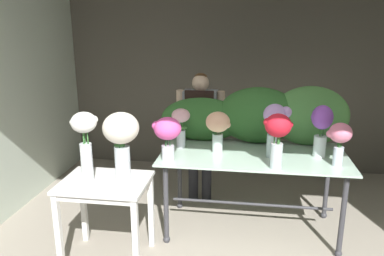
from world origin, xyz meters
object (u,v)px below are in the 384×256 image
object	(u,v)px
display_table_glass	(253,165)
vase_crimson_carnations	(278,133)
vase_fuchsia_roses	(168,132)
vase_lilac_dahlias	(275,125)
vase_white_roses_tall	(85,138)
vase_rosy_freesia	(340,138)
vase_violet_peonies	(321,126)
vase_cream_lisianthus_tall	(121,137)
florist	(200,124)
vase_blush_stock	(181,123)
side_table_white	(105,192)
vase_peach_hydrangea	(218,127)

from	to	relation	value
display_table_glass	vase_crimson_carnations	xyz separation A→B (m)	(0.20, -0.38, 0.46)
vase_fuchsia_roses	vase_crimson_carnations	xyz separation A→B (m)	(1.01, -0.08, 0.06)
vase_lilac_dahlias	vase_white_roses_tall	distance (m)	1.77
vase_lilac_dahlias	vase_white_roses_tall	bearing A→B (deg)	-159.05
vase_lilac_dahlias	vase_rosy_freesia	size ratio (longest dim) A/B	1.30
vase_rosy_freesia	vase_violet_peonies	world-z (taller)	vase_violet_peonies
display_table_glass	vase_fuchsia_roses	distance (m)	0.96
display_table_glass	vase_cream_lisianthus_tall	bearing A→B (deg)	-150.59
vase_violet_peonies	vase_crimson_carnations	world-z (taller)	vase_violet_peonies
florist	vase_blush_stock	xyz separation A→B (m)	(-0.14, -0.55, 0.16)
vase_violet_peonies	vase_rosy_freesia	bearing A→B (deg)	-61.95
vase_blush_stock	vase_crimson_carnations	xyz separation A→B (m)	(0.96, -0.47, 0.06)
side_table_white	vase_white_roses_tall	world-z (taller)	vase_white_roses_tall
side_table_white	vase_white_roses_tall	size ratio (longest dim) A/B	1.26
florist	vase_blush_stock	size ratio (longest dim) A/B	3.76
florist	vase_rosy_freesia	distance (m)	1.65
vase_blush_stock	display_table_glass	bearing A→B (deg)	-6.58
display_table_glass	side_table_white	size ratio (longest dim) A/B	2.38
vase_rosy_freesia	vase_crimson_carnations	bearing A→B (deg)	-165.46
display_table_glass	side_table_white	xyz separation A→B (m)	(-1.31, -0.71, -0.05)
florist	vase_white_roses_tall	bearing A→B (deg)	-121.90
vase_lilac_dahlias	vase_white_roses_tall	xyz separation A→B (m)	(-1.66, -0.63, -0.01)
vase_peach_hydrangea	vase_rosy_freesia	size ratio (longest dim) A/B	1.04
side_table_white	florist	bearing A→B (deg)	63.04
vase_white_roses_tall	vase_lilac_dahlias	bearing A→B (deg)	20.95
vase_rosy_freesia	vase_violet_peonies	bearing A→B (deg)	118.05
vase_lilac_dahlias	side_table_white	bearing A→B (deg)	-157.11
display_table_glass	vase_cream_lisianthus_tall	distance (m)	1.40
florist	vase_blush_stock	distance (m)	0.59
florist	vase_rosy_freesia	xyz separation A→B (m)	(1.39, -0.87, 0.16)
vase_blush_stock	vase_cream_lisianthus_tall	world-z (taller)	vase_cream_lisianthus_tall
vase_peach_hydrangea	vase_cream_lisianthus_tall	bearing A→B (deg)	-141.78
side_table_white	vase_crimson_carnations	bearing A→B (deg)	12.32
florist	vase_peach_hydrangea	bearing A→B (deg)	-68.36
vase_lilac_dahlias	florist	bearing A→B (deg)	138.94
display_table_glass	vase_crimson_carnations	size ratio (longest dim) A/B	3.66
vase_rosy_freesia	vase_crimson_carnations	size ratio (longest dim) A/B	0.80
vase_blush_stock	vase_rosy_freesia	size ratio (longest dim) A/B	1.02
vase_crimson_carnations	vase_cream_lisianthus_tall	bearing A→B (deg)	-168.74
vase_peach_hydrangea	vase_rosy_freesia	world-z (taller)	vase_peach_hydrangea
vase_lilac_dahlias	vase_violet_peonies	xyz separation A→B (m)	(0.44, 0.08, -0.02)
vase_peach_hydrangea	vase_crimson_carnations	xyz separation A→B (m)	(0.56, -0.36, 0.06)
vase_violet_peonies	vase_crimson_carnations	bearing A→B (deg)	-139.12
florist	vase_cream_lisianthus_tall	size ratio (longest dim) A/B	2.56
vase_crimson_carnations	vase_white_roses_tall	size ratio (longest dim) A/B	0.82
vase_fuchsia_roses	vase_crimson_carnations	size ratio (longest dim) A/B	0.83
florist	vase_rosy_freesia	world-z (taller)	florist
vase_crimson_carnations	vase_cream_lisianthus_tall	size ratio (longest dim) A/B	0.83
vase_lilac_dahlias	vase_blush_stock	xyz separation A→B (m)	(-0.95, 0.16, -0.06)
vase_fuchsia_roses	vase_rosy_freesia	size ratio (longest dim) A/B	1.03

